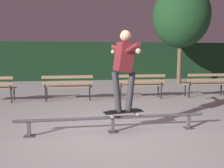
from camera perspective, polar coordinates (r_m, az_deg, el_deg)
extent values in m
plane|color=#ADAAA8|center=(4.55, 0.52, -12.24)|extent=(90.00, 90.00, 0.00)
cube|color=black|center=(14.29, -5.97, 5.59)|extent=(24.00, 1.20, 2.22)
cylinder|color=#47474C|center=(4.62, 0.20, -8.16)|extent=(3.71, 0.06, 0.06)
cube|color=#47474C|center=(4.70, -19.52, -10.37)|extent=(0.06, 0.06, 0.26)
cube|color=#47474C|center=(4.74, -19.46, -11.82)|extent=(0.18, 0.18, 0.01)
cube|color=#47474C|center=(4.66, 0.20, -10.07)|extent=(0.06, 0.06, 0.26)
cube|color=#47474C|center=(4.70, 0.20, -11.53)|extent=(0.18, 0.18, 0.01)
cube|color=#47474C|center=(5.14, 18.08, -8.78)|extent=(0.06, 0.06, 0.26)
cube|color=#47474C|center=(5.17, 18.03, -10.12)|extent=(0.18, 0.18, 0.01)
cube|color=black|center=(4.63, 2.82, -6.74)|extent=(0.80, 0.32, 0.02)
cube|color=black|center=(4.62, 2.82, -6.62)|extent=(0.79, 0.31, 0.00)
cube|color=#9E9EA3|center=(4.73, 5.84, -6.68)|extent=(0.08, 0.18, 0.02)
cube|color=#9E9EA3|center=(4.55, -0.33, -7.22)|extent=(0.08, 0.18, 0.02)
cylinder|color=beige|center=(4.67, 6.24, -7.32)|extent=(0.06, 0.04, 0.05)
cylinder|color=beige|center=(4.81, 5.45, -6.87)|extent=(0.06, 0.04, 0.05)
cylinder|color=beige|center=(4.48, -0.02, -7.90)|extent=(0.06, 0.04, 0.05)
cylinder|color=beige|center=(4.63, -0.64, -7.40)|extent=(0.06, 0.04, 0.05)
cube|color=black|center=(4.69, 4.89, -6.27)|extent=(0.27, 0.14, 0.03)
cube|color=black|center=(4.56, 0.69, -6.62)|extent=(0.27, 0.14, 0.03)
cylinder|color=#333338|center=(4.60, 4.48, -1.77)|extent=(0.22, 0.16, 0.79)
cylinder|color=#333338|center=(4.50, 1.18, -1.94)|extent=(0.22, 0.16, 0.79)
cube|color=maroon|center=(4.49, 2.90, 6.49)|extent=(0.39, 0.41, 0.57)
cylinder|color=maroon|center=(4.14, 4.81, 8.62)|extent=(0.18, 0.61, 0.21)
cylinder|color=maroon|center=(4.85, 1.30, 8.45)|extent=(0.18, 0.61, 0.21)
sphere|color=tan|center=(3.88, 6.42, 7.96)|extent=(0.09, 0.09, 0.09)
sphere|color=tan|center=(5.11, 0.25, 7.83)|extent=(0.09, 0.09, 0.09)
sphere|color=tan|center=(4.51, 3.30, 11.58)|extent=(0.21, 0.21, 0.21)
cube|color=black|center=(8.25, -22.66, -2.36)|extent=(0.04, 0.04, 0.44)
cube|color=black|center=(7.95, -23.24, -2.74)|extent=(0.04, 0.04, 0.44)
cube|color=black|center=(7.85, -23.48, 0.38)|extent=(0.04, 0.04, 0.44)
cube|color=black|center=(8.02, -5.49, -2.09)|extent=(0.04, 0.04, 0.44)
cube|color=black|center=(7.70, -5.40, -2.48)|extent=(0.04, 0.04, 0.44)
cube|color=black|center=(7.60, -5.42, 0.74)|extent=(0.04, 0.04, 0.44)
cube|color=black|center=(8.09, -15.51, -2.25)|extent=(0.04, 0.04, 0.44)
cube|color=black|center=(7.78, -15.83, -2.63)|extent=(0.04, 0.04, 0.44)
cube|color=black|center=(7.68, -15.98, 0.55)|extent=(0.04, 0.04, 0.44)
cube|color=#937551|center=(7.97, -10.57, -0.51)|extent=(1.60, 0.12, 0.04)
cube|color=#937551|center=(7.83, -10.62, -0.65)|extent=(1.60, 0.12, 0.04)
cube|color=#937551|center=(7.69, -10.67, -0.79)|extent=(1.60, 0.12, 0.04)
cube|color=#937551|center=(7.60, -10.73, 0.34)|extent=(1.60, 0.06, 0.09)
cube|color=#937551|center=(7.58, -10.76, 1.69)|extent=(1.60, 0.06, 0.09)
cube|color=black|center=(8.51, 11.14, -1.66)|extent=(0.04, 0.04, 0.44)
cube|color=black|center=(8.21, 11.86, -2.00)|extent=(0.04, 0.04, 0.44)
cube|color=black|center=(8.11, 12.04, 1.02)|extent=(0.04, 0.04, 0.44)
cube|color=black|center=(8.16, 1.74, -1.90)|extent=(0.04, 0.04, 0.44)
cube|color=black|center=(7.85, 2.13, -2.27)|extent=(0.04, 0.04, 0.44)
cube|color=black|center=(7.75, 2.19, 0.89)|extent=(0.04, 0.04, 0.44)
cube|color=#937551|center=(8.25, 6.60, -0.17)|extent=(1.60, 0.12, 0.04)
cube|color=#937551|center=(8.12, 6.84, -0.30)|extent=(1.60, 0.12, 0.04)
cube|color=#937551|center=(7.99, 7.09, -0.43)|extent=(1.60, 0.12, 0.04)
cube|color=#937551|center=(7.90, 7.24, 0.67)|extent=(1.60, 0.06, 0.09)
cube|color=#937551|center=(7.88, 7.26, 1.97)|extent=(1.60, 0.06, 0.09)
cube|color=black|center=(9.61, 24.96, -1.19)|extent=(0.04, 0.04, 0.44)
cube|color=black|center=(8.93, 17.33, -1.43)|extent=(0.04, 0.04, 0.44)
cube|color=black|center=(8.64, 18.22, -1.75)|extent=(0.04, 0.04, 0.44)
cube|color=black|center=(8.55, 18.45, 1.12)|extent=(0.04, 0.04, 0.44)
cube|color=#937551|center=(9.20, 21.41, 0.14)|extent=(1.60, 0.12, 0.04)
cube|color=#937551|center=(9.08, 21.84, 0.03)|extent=(1.60, 0.12, 0.04)
cube|color=#937551|center=(8.96, 22.28, -0.08)|extent=(1.60, 0.12, 0.04)
cube|color=#937551|center=(8.88, 22.55, 0.90)|extent=(1.60, 0.06, 0.09)
cube|color=#937551|center=(8.86, 22.61, 2.05)|extent=(1.60, 0.06, 0.09)
cylinder|color=brown|center=(12.68, 16.05, 5.09)|extent=(0.22, 0.22, 2.20)
ellipsoid|color=#193D1E|center=(12.81, 16.43, 15.47)|extent=(2.85, 2.85, 3.14)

